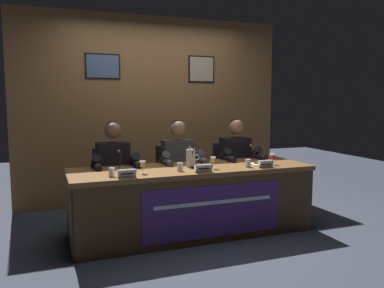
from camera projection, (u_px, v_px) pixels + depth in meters
ground_plane at (192, 232)px, 4.33m from camera, size 12.00×12.00×0.00m
wall_back_panelled at (154, 110)px, 5.61m from camera, size 3.80×0.14×2.60m
conference_table at (196, 191)px, 4.18m from camera, size 2.60×0.84×0.73m
chair_left at (112, 188)px, 4.57m from camera, size 0.44×0.44×0.89m
panelist_left at (114, 168)px, 4.36m from camera, size 0.51×0.48×1.21m
nameplate_left at (127, 173)px, 3.67m from camera, size 0.17×0.06×0.08m
juice_glass_left at (143, 165)px, 3.87m from camera, size 0.06×0.06×0.12m
water_cup_left at (112, 173)px, 3.72m from camera, size 0.06×0.06×0.08m
microphone_left at (121, 165)px, 3.94m from camera, size 0.06×0.17×0.22m
chair_center at (175, 183)px, 4.84m from camera, size 0.44×0.44×0.89m
panelist_center at (180, 164)px, 4.63m from camera, size 0.51×0.48×1.21m
nameplate_center at (204, 168)px, 3.95m from camera, size 0.18×0.06×0.08m
juice_glass_center at (213, 160)px, 4.15m from camera, size 0.06×0.06×0.12m
water_cup_center at (180, 167)px, 4.01m from camera, size 0.06×0.06×0.08m
microphone_center at (192, 161)px, 4.21m from camera, size 0.06×0.17×0.22m
chair_right at (231, 179)px, 5.12m from camera, size 0.44×0.44×0.89m
panelist_right at (238, 160)px, 4.90m from camera, size 0.51×0.48×1.21m
nameplate_right at (266, 164)px, 4.22m from camera, size 0.17×0.06×0.08m
juice_glass_right at (272, 157)px, 4.41m from camera, size 0.06×0.06×0.12m
water_cup_right at (248, 164)px, 4.24m from camera, size 0.06×0.06×0.08m
microphone_right at (255, 157)px, 4.44m from camera, size 0.06×0.17×0.22m
water_pitcher_central at (191, 158)px, 4.26m from camera, size 0.15×0.10×0.21m
document_stack_right at (261, 164)px, 4.41m from camera, size 0.23×0.18×0.01m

